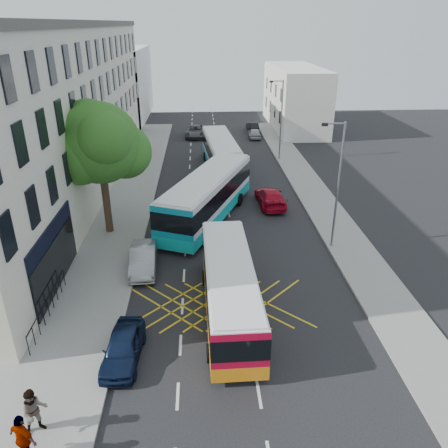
{
  "coord_description": "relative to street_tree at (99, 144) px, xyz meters",
  "views": [
    {
      "loc": [
        -2.09,
        -12.77,
        13.33
      ],
      "look_at": [
        -0.75,
        11.23,
        2.2
      ],
      "focal_mm": 35.0,
      "sensor_mm": 36.0,
      "label": 1
    }
  ],
  "objects": [
    {
      "name": "bus_far",
      "position": [
        8.44,
        14.14,
        -4.63
      ],
      "size": [
        3.52,
        11.43,
        3.16
      ],
      "rotation": [
        0.0,
        0.0,
        0.08
      ],
      "color": "silver",
      "rests_on": "ground"
    },
    {
      "name": "pedestrian_far",
      "position": [
        0.49,
        -17.52,
        -5.19
      ],
      "size": [
        1.21,
        0.94,
        1.91
      ],
      "primitive_type": "imported",
      "rotation": [
        0.0,
        0.0,
        2.65
      ],
      "color": "gray",
      "rests_on": "pavement_left"
    },
    {
      "name": "bus_mid",
      "position": [
        6.88,
        1.94,
        -4.47
      ],
      "size": [
        7.28,
        12.42,
        3.45
      ],
      "rotation": [
        0.0,
        0.0,
        -0.39
      ],
      "color": "silver",
      "rests_on": "ground"
    },
    {
      "name": "pavement_right",
      "position": [
        16.01,
        0.03,
        -6.22
      ],
      "size": [
        3.0,
        70.0,
        0.15
      ],
      "primitive_type": "cube",
      "color": "gray",
      "rests_on": "ground"
    },
    {
      "name": "terrace_main",
      "position": [
        -5.49,
        9.52,
        0.46
      ],
      "size": [
        8.3,
        45.0,
        13.5
      ],
      "color": "beige",
      "rests_on": "ground"
    },
    {
      "name": "pavement_left",
      "position": [
        0.01,
        0.03,
        -6.22
      ],
      "size": [
        5.0,
        70.0,
        0.15
      ],
      "primitive_type": "cube",
      "color": "gray",
      "rests_on": "ground"
    },
    {
      "name": "lamp_far",
      "position": [
        14.71,
        17.03,
        -1.68
      ],
      "size": [
        1.45,
        0.15,
        8.0
      ],
      "color": "slate",
      "rests_on": "pavement_right"
    },
    {
      "name": "building_right",
      "position": [
        19.51,
        33.03,
        -2.29
      ],
      "size": [
        6.0,
        18.0,
        8.0
      ],
      "primitive_type": "cube",
      "color": "silver",
      "rests_on": "ground"
    },
    {
      "name": "red_hatchback",
      "position": [
        11.92,
        4.39,
        -5.59
      ],
      "size": [
        2.15,
        4.89,
        1.4
      ],
      "primitive_type": "imported",
      "rotation": [
        0.0,
        0.0,
        3.18
      ],
      "color": "#AB071D",
      "rests_on": "ground"
    },
    {
      "name": "parked_car_blue",
      "position": [
        2.91,
        -12.74,
        -5.65
      ],
      "size": [
        1.73,
        3.86,
        1.29
      ],
      "primitive_type": "imported",
      "rotation": [
        0.0,
        0.0,
        -0.05
      ],
      "color": "#0D1935",
      "rests_on": "ground"
    },
    {
      "name": "pedestrian_near",
      "position": [
        0.46,
        -16.41,
        -5.21
      ],
      "size": [
        1.12,
        1.03,
        1.86
      ],
      "primitive_type": "imported",
      "rotation": [
        0.0,
        0.0,
        0.45
      ],
      "color": "gray",
      "rests_on": "pavement_left"
    },
    {
      "name": "bus_near",
      "position": [
        7.7,
        -9.68,
        -4.8
      ],
      "size": [
        2.67,
        10.14,
        2.84
      ],
      "rotation": [
        0.0,
        0.0,
        0.02
      ],
      "color": "silver",
      "rests_on": "ground"
    },
    {
      "name": "parked_car_silver",
      "position": [
        2.91,
        -5.08,
        -5.6
      ],
      "size": [
        1.7,
        4.28,
        1.38
      ],
      "primitive_type": "imported",
      "rotation": [
        0.0,
        0.0,
        0.06
      ],
      "color": "#929599",
      "rests_on": "ground"
    },
    {
      "name": "street_tree",
      "position": [
        0.0,
        0.0,
        0.0
      ],
      "size": [
        6.3,
        5.7,
        8.8
      ],
      "color": "#382619",
      "rests_on": "pavement_left"
    },
    {
      "name": "distant_car_silver",
      "position": [
        13.31,
        26.74,
        -5.67
      ],
      "size": [
        1.65,
        3.71,
        1.24
      ],
      "primitive_type": "imported",
      "rotation": [
        0.0,
        0.0,
        3.09
      ],
      "color": "#9FA1A7",
      "rests_on": "ground"
    },
    {
      "name": "terrace_far",
      "position": [
        -5.49,
        40.03,
        -1.29
      ],
      "size": [
        8.0,
        20.0,
        10.0
      ],
      "primitive_type": "cube",
      "color": "silver",
      "rests_on": "ground"
    },
    {
      "name": "ground",
      "position": [
        8.51,
        -14.97,
        -6.29
      ],
      "size": [
        120.0,
        120.0,
        0.0
      ],
      "primitive_type": "plane",
      "color": "black",
      "rests_on": "ground"
    },
    {
      "name": "railings",
      "position": [
        -1.19,
        -9.67,
        -5.57
      ],
      "size": [
        0.08,
        5.6,
        1.14
      ],
      "primitive_type": null,
      "color": "black",
      "rests_on": "pavement_left"
    },
    {
      "name": "lamp_near",
      "position": [
        14.71,
        -2.97,
        -1.68
      ],
      "size": [
        1.45,
        0.15,
        8.0
      ],
      "color": "slate",
      "rests_on": "pavement_right"
    },
    {
      "name": "distant_car_grey",
      "position": [
        5.87,
        27.82,
        -5.59
      ],
      "size": [
        2.65,
        5.22,
        1.41
      ],
      "primitive_type": "imported",
      "rotation": [
        0.0,
        0.0,
        -0.06
      ],
      "color": "#45474D",
      "rests_on": "ground"
    },
    {
      "name": "distant_car_dark",
      "position": [
        13.52,
        30.55,
        -5.67
      ],
      "size": [
        1.38,
        3.79,
        1.24
      ],
      "primitive_type": "imported",
      "rotation": [
        0.0,
        0.0,
        3.16
      ],
      "color": "black",
      "rests_on": "ground"
    }
  ]
}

